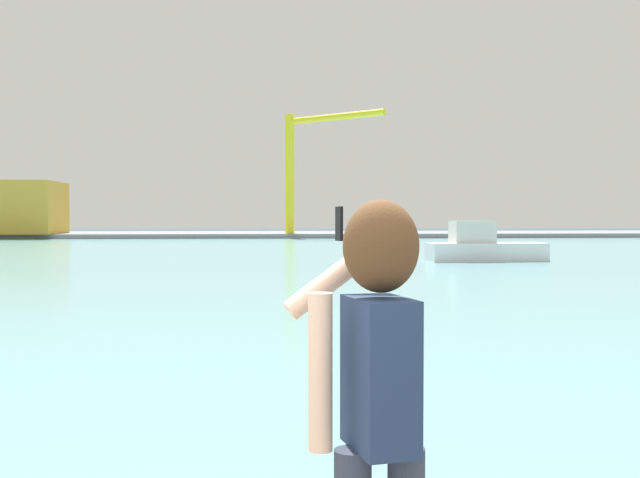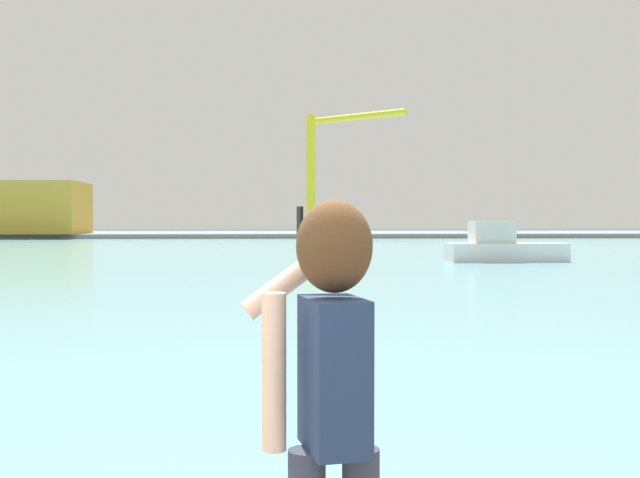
{
  "view_description": "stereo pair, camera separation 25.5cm",
  "coord_description": "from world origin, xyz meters",
  "px_view_note": "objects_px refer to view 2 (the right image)",
  "views": [
    {
      "loc": [
        0.24,
        -2.26,
        2.25
      ],
      "look_at": [
        0.96,
        6.14,
        2.02
      ],
      "focal_mm": 43.66,
      "sensor_mm": 36.0,
      "label": 1
    },
    {
      "loc": [
        0.49,
        -2.28,
        2.25
      ],
      "look_at": [
        0.96,
        6.14,
        2.02
      ],
      "focal_mm": 43.66,
      "sensor_mm": 36.0,
      "label": 2
    }
  ],
  "objects_px": {
    "boat_moored": "(502,247)",
    "port_crane": "(325,157)",
    "person_photographer": "(330,383)",
    "warehouse_left": "(12,208)"
  },
  "relations": [
    {
      "from": "boat_moored",
      "to": "port_crane",
      "type": "bearing_deg",
      "value": 96.55
    },
    {
      "from": "person_photographer",
      "to": "port_crane",
      "type": "bearing_deg",
      "value": -14.74
    },
    {
      "from": "boat_moored",
      "to": "port_crane",
      "type": "relative_size",
      "value": 0.46
    },
    {
      "from": "person_photographer",
      "to": "boat_moored",
      "type": "distance_m",
      "value": 38.16
    },
    {
      "from": "person_photographer",
      "to": "boat_moored",
      "type": "height_order",
      "value": "person_photographer"
    },
    {
      "from": "person_photographer",
      "to": "boat_moored",
      "type": "bearing_deg",
      "value": -28.56
    },
    {
      "from": "boat_moored",
      "to": "port_crane",
      "type": "xyz_separation_m",
      "value": [
        -6.28,
        45.88,
        8.24
      ]
    },
    {
      "from": "boat_moored",
      "to": "warehouse_left",
      "type": "distance_m",
      "value": 63.96
    },
    {
      "from": "boat_moored",
      "to": "warehouse_left",
      "type": "relative_size",
      "value": 0.39
    },
    {
      "from": "person_photographer",
      "to": "warehouse_left",
      "type": "height_order",
      "value": "warehouse_left"
    }
  ]
}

